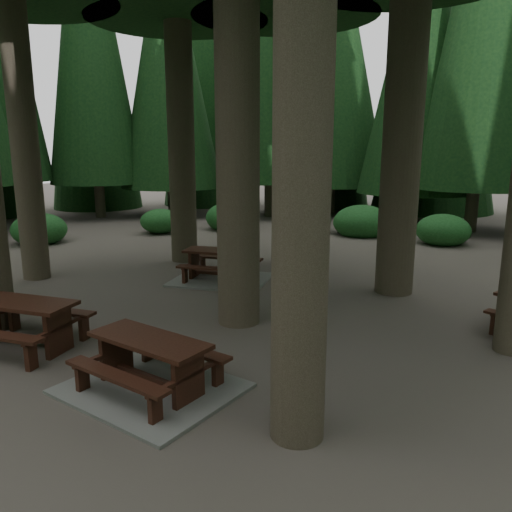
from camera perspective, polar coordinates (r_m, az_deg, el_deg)
The scene contains 5 objects.
ground at distance 10.63m, azimuth -5.98°, elevation -6.84°, with size 80.00×80.00×0.00m, color #4B433D.
picnic_table_a at distance 7.59m, azimuth -11.95°, elevation -12.87°, with size 2.48×2.09×0.81m.
picnic_table_c at distance 13.29m, azimuth -4.01°, elevation -1.59°, with size 3.04×2.81×0.83m.
picnic_table_e at distance 9.71m, azimuth -25.39°, elevation -6.30°, with size 2.43×2.20×0.87m.
shrub_ring at distance 10.60m, azimuth -0.45°, elevation -4.56°, with size 23.86×24.64×1.49m.
Camera 1 is at (7.03, -7.18, 3.47)m, focal length 35.00 mm.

